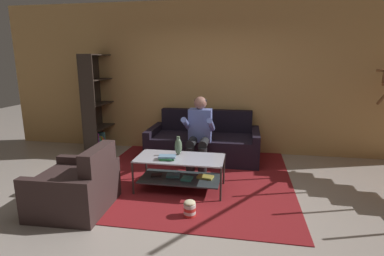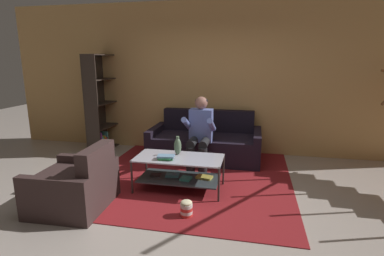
# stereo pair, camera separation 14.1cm
# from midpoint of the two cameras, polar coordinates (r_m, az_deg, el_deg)

# --- Properties ---
(ground) EXTENTS (16.80, 16.80, 0.00)m
(ground) POSITION_cam_midpoint_polar(r_m,az_deg,el_deg) (3.95, -1.00, -14.42)
(ground) COLOR #AEA299
(back_partition) EXTENTS (8.40, 0.12, 2.90)m
(back_partition) POSITION_cam_midpoint_polar(r_m,az_deg,el_deg) (5.94, 4.33, 9.38)
(back_partition) COLOR tan
(back_partition) RESTS_ON ground
(couch) EXTENTS (2.01, 0.97, 0.87)m
(couch) POSITION_cam_midpoint_polar(r_m,az_deg,el_deg) (5.59, 3.27, -2.93)
(couch) COLOR black
(couch) RESTS_ON ground
(person_seated_center) EXTENTS (0.50, 0.58, 1.22)m
(person_seated_center) POSITION_cam_midpoint_polar(r_m,az_deg,el_deg) (4.95, 2.33, -0.48)
(person_seated_center) COLOR black
(person_seated_center) RESTS_ON ground
(coffee_table) EXTENTS (1.22, 0.59, 0.48)m
(coffee_table) POSITION_cam_midpoint_polar(r_m,az_deg,el_deg) (4.26, -1.42, -7.72)
(coffee_table) COLOR #B3B4C5
(coffee_table) RESTS_ON ground
(area_rug) EXTENTS (3.07, 3.39, 0.01)m
(area_rug) POSITION_cam_midpoint_polar(r_m,az_deg,el_deg) (4.90, 0.92, -8.74)
(area_rug) COLOR maroon
(area_rug) RESTS_ON ground
(vase) EXTENTS (0.10, 0.10, 0.27)m
(vase) POSITION_cam_midpoint_polar(r_m,az_deg,el_deg) (4.29, -1.80, -3.46)
(vase) COLOR #566E52
(vase) RESTS_ON coffee_table
(book_stack) EXTENTS (0.24, 0.18, 0.06)m
(book_stack) POSITION_cam_midpoint_polar(r_m,az_deg,el_deg) (4.12, -4.04, -5.57)
(book_stack) COLOR #3C8448
(book_stack) RESTS_ON coffee_table
(bookshelf) EXTENTS (0.32, 0.90, 1.91)m
(bookshelf) POSITION_cam_midpoint_polar(r_m,az_deg,el_deg) (6.30, -16.49, 3.08)
(bookshelf) COLOR #302620
(bookshelf) RESTS_ON ground
(armchair) EXTENTS (0.88, 0.94, 0.81)m
(armchair) POSITION_cam_midpoint_polar(r_m,az_deg,el_deg) (4.03, -20.41, -10.40)
(armchair) COLOR #392827
(armchair) RESTS_ON ground
(popcorn_tub) EXTENTS (0.14, 0.14, 0.20)m
(popcorn_tub) POSITION_cam_midpoint_polar(r_m,az_deg,el_deg) (3.65, 0.08, -15.09)
(popcorn_tub) COLOR red
(popcorn_tub) RESTS_ON ground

